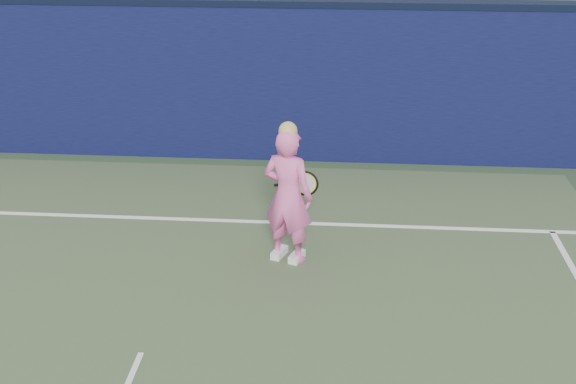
{
  "coord_description": "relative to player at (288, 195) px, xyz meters",
  "views": [
    {
      "loc": [
        1.92,
        -4.8,
        4.47
      ],
      "look_at": [
        1.33,
        3.04,
        0.91
      ],
      "focal_mm": 45.0,
      "sensor_mm": 36.0,
      "label": 1
    }
  ],
  "objects": [
    {
      "name": "wall_cap",
      "position": [
        -1.33,
        3.46,
        1.69
      ],
      "size": [
        24.0,
        0.42,
        0.1
      ],
      "primitive_type": "cube",
      "color": "black",
      "rests_on": "backstop_wall"
    },
    {
      "name": "racket",
      "position": [
        0.16,
        0.4,
        -0.01
      ],
      "size": [
        0.58,
        0.27,
        0.33
      ],
      "rotation": [
        0.0,
        0.0,
        -0.47
      ],
      "color": "black",
      "rests_on": "ground"
    },
    {
      "name": "backstop_wall",
      "position": [
        -1.33,
        3.46,
        0.39
      ],
      "size": [
        24.0,
        0.4,
        2.5
      ],
      "primitive_type": "cube",
      "color": "#0B0D34",
      "rests_on": "ground"
    },
    {
      "name": "player",
      "position": [
        0.0,
        0.0,
        0.0
      ],
      "size": [
        0.73,
        0.6,
        1.79
      ],
      "rotation": [
        0.0,
        0.0,
        2.78
      ],
      "color": "pink",
      "rests_on": "ground"
    }
  ]
}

